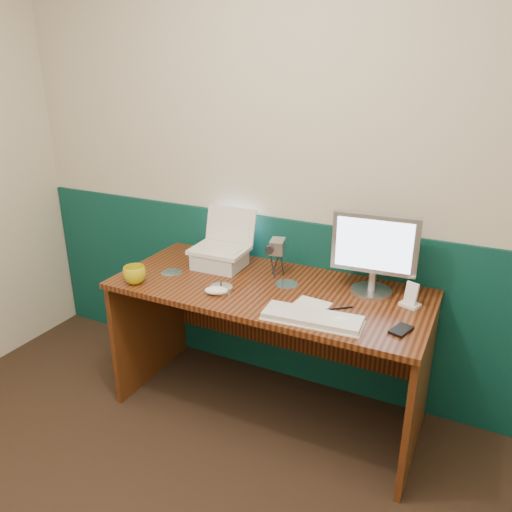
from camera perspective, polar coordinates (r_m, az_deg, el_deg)
The scene contains 19 objects.
back_wall at distance 2.71m, azimuth 4.08°, elevation 9.29°, with size 3.50×0.04×2.50m, color beige.
wainscot at distance 2.95m, azimuth 3.61°, elevation -5.17°, with size 3.48×0.02×1.00m, color #07352B.
desk at distance 2.71m, azimuth 1.43°, elevation -10.77°, with size 1.60×0.70×0.75m, color #351209.
laptop_riser at distance 2.76m, azimuth -4.17°, elevation -0.40°, with size 0.26×0.22×0.09m, color silver.
laptop at distance 2.70m, azimuth -4.26°, elevation 2.92°, with size 0.30×0.23×0.25m, color silver, non-canonical shape.
monitor at distance 2.45m, azimuth 13.39°, elevation 0.17°, with size 0.40×0.12×0.40m, color #B1B1B6, non-canonical shape.
keyboard at distance 2.22m, azimuth 6.45°, elevation -7.10°, with size 0.43×0.14×0.02m, color silver.
mouse_right at distance 2.20m, azimuth 9.41°, elevation -7.32°, with size 0.11×0.07×0.04m, color white.
mouse_left at distance 2.45m, azimuth -4.56°, elevation -3.96°, with size 0.12×0.07×0.04m, color white.
mug at distance 2.63m, azimuth -13.71°, elevation -2.10°, with size 0.12×0.12×0.09m, color gold.
camcorder at distance 2.62m, azimuth 2.44°, elevation -0.28°, with size 0.09×0.13×0.20m, color #A5A5AA, non-canonical shape.
cd_spindle at distance 2.48m, azimuth -4.01°, elevation -3.75°, with size 0.12×0.12×0.02m, color #B0B9C1.
cd_loose_a at distance 2.73m, azimuth -9.63°, elevation -1.86°, with size 0.11×0.11×0.00m, color #ACB5BC.
cd_loose_b at distance 2.56m, azimuth 3.48°, elevation -3.21°, with size 0.12×0.12×0.00m, color silver.
pen at distance 2.33m, azimuth 9.28°, elevation -5.94°, with size 0.01×0.01×0.15m, color black.
papers at distance 2.37m, azimuth 6.48°, elevation -5.44°, with size 0.16×0.11×0.00m, color silver.
dock at distance 2.44m, azimuth 17.19°, elevation -5.33°, with size 0.09×0.06×0.02m, color silver.
music_player at distance 2.41m, azimuth 17.34°, elevation -4.07°, with size 0.06×0.01×0.10m, color white.
pda at distance 2.21m, azimuth 16.24°, elevation -8.12°, with size 0.06×0.11×0.01m, color black.
Camera 1 is at (1.00, -0.70, 1.81)m, focal length 35.00 mm.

